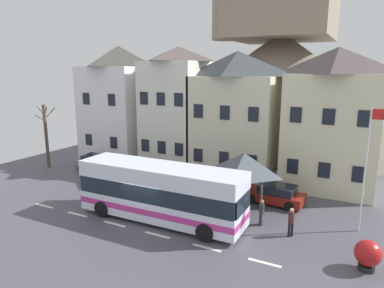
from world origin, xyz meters
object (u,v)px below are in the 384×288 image
at_px(pedestrian_01, 291,220).
at_px(parked_car_00, 275,194).
at_px(bus_shelter, 244,164).
at_px(parked_car_01, 100,163).
at_px(parked_car_02, 140,172).
at_px(public_bench, 239,189).
at_px(transit_bus, 161,193).
at_px(flagpole, 368,162).
at_px(townhouse_01, 179,108).
at_px(hilltop_castle, 279,81).
at_px(townhouse_02, 236,115).
at_px(harbour_buoy, 368,254).
at_px(pedestrian_00, 261,211).
at_px(bare_tree_00, 46,135).
at_px(townhouse_00, 120,103).
at_px(townhouse_03, 333,118).

bearing_deg(pedestrian_01, parked_car_00, 114.05).
xyz_separation_m(bus_shelter, parked_car_01, (-14.56, 2.72, -2.41)).
height_order(parked_car_02, public_bench, parked_car_02).
height_order(transit_bus, pedestrian_01, transit_bus).
bearing_deg(parked_car_00, flagpole, 164.38).
bearing_deg(townhouse_01, parked_car_02, -96.74).
height_order(hilltop_castle, pedestrian_01, hilltop_castle).
height_order(townhouse_02, bus_shelter, townhouse_02).
relative_size(townhouse_02, parked_car_01, 2.22).
bearing_deg(public_bench, parked_car_02, -178.41).
height_order(pedestrian_01, flagpole, flagpole).
height_order(parked_car_00, harbour_buoy, harbour_buoy).
xyz_separation_m(townhouse_01, pedestrian_00, (10.76, -9.23, -4.61)).
height_order(parked_car_02, flagpole, flagpole).
bearing_deg(public_bench, flagpole, -15.64).
height_order(parked_car_00, bare_tree_00, bare_tree_00).
height_order(parked_car_00, pedestrian_00, pedestrian_00).
bearing_deg(parked_car_00, parked_car_02, 4.18).
relative_size(townhouse_01, transit_bus, 1.06).
distance_m(parked_car_00, bare_tree_00, 21.24).
bearing_deg(public_bench, townhouse_02, 114.01).
xyz_separation_m(transit_bus, parked_car_02, (-5.81, 5.87, -1.05)).
xyz_separation_m(townhouse_00, parked_car_00, (17.54, -5.59, -4.99)).
bearing_deg(townhouse_02, public_bench, -65.99).
relative_size(bus_shelter, bare_tree_00, 0.65).
bearing_deg(townhouse_03, townhouse_02, -173.22).
relative_size(townhouse_00, parked_car_01, 2.40).
distance_m(townhouse_00, public_bench, 16.61).
bearing_deg(parked_car_01, townhouse_00, 99.91).
bearing_deg(harbour_buoy, flagpole, 95.17).
height_order(hilltop_castle, bare_tree_00, hilltop_castle).
xyz_separation_m(hilltop_castle, harbour_buoy, (11.82, -31.18, -6.68)).
relative_size(transit_bus, parked_car_01, 2.20).
bearing_deg(hilltop_castle, bare_tree_00, -119.92).
xyz_separation_m(bus_shelter, parked_car_02, (-9.69, 2.11, -2.41)).
height_order(flagpole, bare_tree_00, flagpole).
bearing_deg(parked_car_01, townhouse_03, 9.54).
distance_m(hilltop_castle, pedestrian_00, 30.26).
bearing_deg(parked_car_01, pedestrian_00, -21.15).
height_order(pedestrian_00, bare_tree_00, bare_tree_00).
bearing_deg(townhouse_01, parked_car_01, -138.79).
bearing_deg(pedestrian_01, townhouse_02, 125.61).
xyz_separation_m(parked_car_01, bare_tree_00, (-4.95, -1.51, 2.42)).
xyz_separation_m(parked_car_00, public_bench, (-2.67, 0.29, -0.17)).
height_order(townhouse_01, transit_bus, townhouse_01).
relative_size(townhouse_00, townhouse_02, 1.08).
bearing_deg(townhouse_01, hilltop_castle, 77.13).
xyz_separation_m(parked_car_01, harbour_buoy, (21.82, -6.72, 0.12)).
bearing_deg(pedestrian_00, hilltop_castle, 102.25).
bearing_deg(hilltop_castle, harbour_buoy, -69.23).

